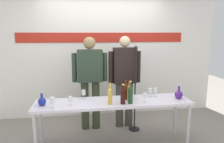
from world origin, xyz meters
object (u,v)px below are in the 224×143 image
(wine_bottle_1, at_px, (130,94))
(wine_glass_right_0, at_px, (155,90))
(decanter_blue_left, at_px, (42,101))
(presenter_right, at_px, (125,76))
(decanter_blue_right, at_px, (179,94))
(wine_glass_right_2, at_px, (145,96))
(presenter_left, at_px, (90,77))
(wine_bottle_2, at_px, (110,95))
(wine_bottle_0, at_px, (126,91))
(wine_glass_left_0, at_px, (52,101))
(wine_bottle_3, at_px, (123,96))
(display_table, at_px, (114,105))
(wine_glass_right_1, at_px, (150,91))
(wine_glass_left_1, at_px, (70,99))
(microphone_stand, at_px, (135,103))
(wine_bottle_4, at_px, (129,92))
(wine_glass_left_2, at_px, (83,93))

(wine_bottle_1, relative_size, wine_glass_right_0, 2.30)
(decanter_blue_left, distance_m, wine_bottle_1, 1.29)
(presenter_right, bearing_deg, decanter_blue_right, -44.66)
(wine_glass_right_0, relative_size, wine_glass_right_2, 1.03)
(presenter_left, height_order, wine_bottle_2, presenter_left)
(wine_bottle_0, relative_size, wine_glass_left_0, 1.97)
(presenter_left, relative_size, wine_bottle_3, 5.66)
(decanter_blue_left, height_order, wine_glass_right_0, decanter_blue_left)
(display_table, relative_size, decanter_blue_left, 13.36)
(presenter_left, distance_m, wine_glass_right_2, 1.13)
(presenter_left, bearing_deg, wine_glass_right_0, -28.55)
(wine_bottle_3, bearing_deg, wine_glass_right_1, 28.80)
(display_table, relative_size, wine_glass_left_1, 18.11)
(decanter_blue_left, bearing_deg, wine_glass_left_1, -7.82)
(wine_bottle_0, relative_size, microphone_stand, 0.20)
(wine_bottle_2, height_order, wine_glass_right_0, wine_bottle_2)
(decanter_blue_right, xyz_separation_m, wine_glass_left_0, (-1.94, -0.14, 0.04))
(presenter_left, distance_m, wine_glass_left_1, 0.86)
(wine_bottle_4, bearing_deg, wine_glass_left_2, 162.22)
(wine_bottle_1, relative_size, wine_glass_left_0, 2.17)
(decanter_blue_right, xyz_separation_m, wine_glass_left_1, (-1.69, -0.06, 0.02))
(display_table, relative_size, wine_bottle_4, 7.53)
(wine_bottle_0, relative_size, wine_glass_left_2, 2.16)
(presenter_right, distance_m, wine_bottle_2, 0.91)
(wine_glass_left_2, xyz_separation_m, wine_glass_right_2, (0.90, -0.33, 0.00))
(wine_bottle_3, distance_m, wine_glass_left_0, 1.00)
(display_table, relative_size, wine_glass_right_0, 16.13)
(wine_bottle_2, bearing_deg, wine_glass_left_0, -176.86)
(presenter_left, bearing_deg, wine_glass_right_1, -30.18)
(microphone_stand, bearing_deg, wine_bottle_4, -113.96)
(display_table, bearing_deg, presenter_right, 64.91)
(display_table, relative_size, wine_glass_left_0, 15.21)
(wine_bottle_2, bearing_deg, wine_glass_left_2, 139.17)
(decanter_blue_right, height_order, wine_glass_left_1, decanter_blue_right)
(decanter_blue_right, height_order, wine_bottle_4, wine_bottle_4)
(decanter_blue_left, distance_m, wine_glass_left_0, 0.22)
(decanter_blue_left, distance_m, decanter_blue_right, 2.10)
(display_table, distance_m, wine_glass_right_2, 0.50)
(wine_bottle_2, distance_m, wine_glass_right_2, 0.53)
(wine_bottle_3, height_order, microphone_stand, microphone_stand)
(decanter_blue_right, distance_m, wine_bottle_0, 0.85)
(decanter_blue_right, bearing_deg, decanter_blue_left, 180.00)
(wine_bottle_4, bearing_deg, wine_bottle_1, -96.59)
(wine_bottle_3, relative_size, wine_glass_right_1, 2.10)
(decanter_blue_right, relative_size, wine_glass_left_2, 1.42)
(wine_bottle_0, bearing_deg, wine_bottle_3, -113.18)
(decanter_blue_right, relative_size, presenter_right, 0.12)
(display_table, distance_m, wine_bottle_3, 0.27)
(presenter_left, xyz_separation_m, wine_glass_left_0, (-0.57, -0.86, -0.14))
(microphone_stand, bearing_deg, wine_bottle_3, -119.24)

